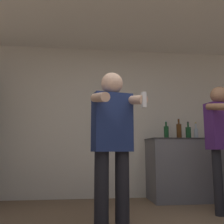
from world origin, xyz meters
TOP-DOWN VIEW (x-y plane):
  - wall_back at (0.00, 2.75)m, footprint 7.00×0.06m
  - ceiling_slab at (0.00, 1.36)m, footprint 7.00×3.24m
  - counter at (1.23, 2.42)m, footprint 1.55×0.63m
  - bottle_green_wine at (0.73, 2.35)m, footprint 0.08×0.08m
  - bottle_clear_vodka at (1.23, 2.35)m, footprint 0.06×0.06m
  - bottle_red_label at (0.94, 2.35)m, footprint 0.08×0.08m
  - bottle_short_whiskey at (1.10, 2.35)m, footprint 0.08×0.08m
  - person_woman_foreground at (-0.30, 0.96)m, footprint 0.52×0.54m
  - person_man_side at (1.17, 1.49)m, footprint 0.49×0.55m

SIDE VIEW (x-z plane):
  - counter at x=1.23m, z-range 0.00..0.97m
  - person_woman_foreground at x=-0.30m, z-range 0.11..1.68m
  - person_man_side at x=1.17m, z-range 0.18..1.79m
  - bottle_clear_vodka at x=1.23m, z-range 0.93..1.19m
  - bottle_short_whiskey at x=1.10m, z-range 0.93..1.20m
  - bottle_green_wine at x=0.73m, z-range 0.93..1.21m
  - bottle_red_label at x=0.94m, z-range 0.93..1.26m
  - wall_back at x=0.00m, z-range 0.00..2.55m
  - ceiling_slab at x=0.00m, z-range 2.55..2.60m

